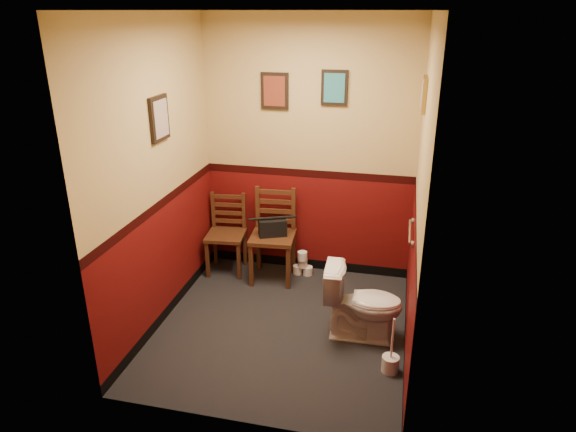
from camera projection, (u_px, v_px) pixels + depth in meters
The scene contains 17 objects.
floor at pixel (282, 327), 4.70m from camera, with size 2.20×2.40×0.00m, color black.
ceiling at pixel (280, 10), 3.70m from camera, with size 2.20×2.40×0.00m, color silver.
wall_back at pixel (309, 151), 5.28m from camera, with size 2.20×2.70×0.00m, color #540B0B.
wall_front at pixel (235, 249), 3.11m from camera, with size 2.20×2.70×0.00m, color #540B0B.
wall_left at pixel (158, 178), 4.43m from camera, with size 2.40×2.70×0.00m, color #540B0B.
wall_right at pixel (419, 198), 3.97m from camera, with size 2.40×2.70×0.00m, color #540B0B.
grab_bar at pixel (411, 232), 4.35m from camera, with size 0.05×0.56×0.06m.
framed_print_back_a at pixel (275, 91), 5.12m from camera, with size 0.28×0.04×0.36m.
framed_print_back_b at pixel (334, 88), 4.97m from camera, with size 0.26×0.04×0.34m.
framed_print_left at pixel (160, 119), 4.33m from camera, with size 0.04×0.30×0.38m.
framed_print_right at pixel (424, 94), 4.26m from camera, with size 0.04×0.34×0.28m.
toilet at pixel (363, 303), 4.45m from camera, with size 0.38×0.68×0.67m, color white.
toilet_brush at pixel (390, 363), 4.10m from camera, with size 0.14×0.14×0.49m.
chair_left at pixel (227, 234), 5.60m from camera, with size 0.44×0.44×0.86m.
chair_right at pixel (273, 235), 5.42m from camera, with size 0.49×0.49×0.97m.
handbag at pixel (273, 227), 5.34m from camera, with size 0.32×0.24×0.21m.
tp_stack at pixel (303, 265), 5.59m from camera, with size 0.22×0.13×0.28m.
Camera 1 is at (0.94, -3.87, 2.70)m, focal length 32.00 mm.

